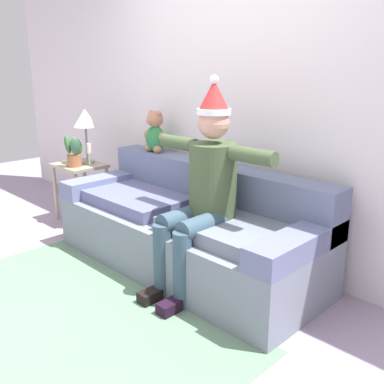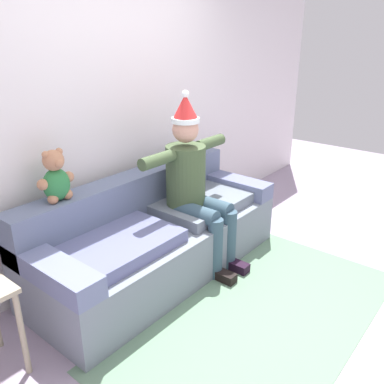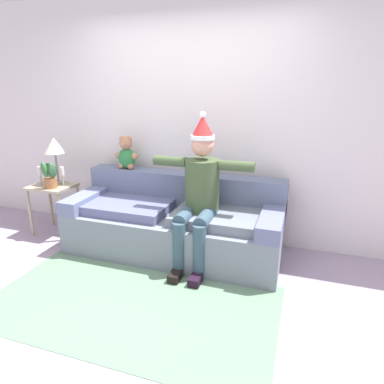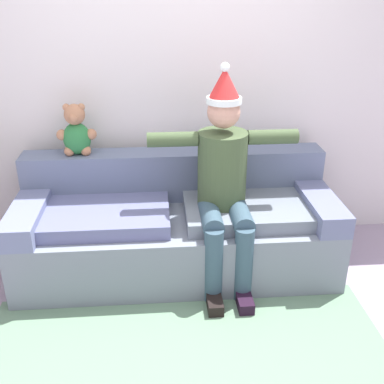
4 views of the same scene
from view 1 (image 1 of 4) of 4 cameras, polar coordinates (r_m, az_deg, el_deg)
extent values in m
plane|color=#A191A7|center=(3.06, -14.83, -15.23)|extent=(10.00, 10.00, 0.00)
cube|color=silver|center=(3.63, 5.53, 12.72)|extent=(7.00, 0.10, 2.70)
cube|color=slate|center=(3.48, -1.05, -6.61)|extent=(2.27, 0.88, 0.44)
cube|color=slate|center=(3.56, 2.65, 0.83)|extent=(2.27, 0.24, 0.37)
cube|color=slate|center=(4.14, -10.95, 1.18)|extent=(0.22, 0.88, 0.15)
cube|color=slate|center=(2.77, 13.86, -6.63)|extent=(0.22, 0.88, 0.15)
cube|color=slate|center=(3.72, -7.09, -0.80)|extent=(0.91, 0.62, 0.10)
cube|color=slate|center=(3.02, 4.99, -4.82)|extent=(0.91, 0.62, 0.10)
cylinder|color=#405333|center=(3.07, 2.76, 1.63)|extent=(0.34, 0.34, 0.52)
sphere|color=tan|center=(2.99, 2.87, 9.07)|extent=(0.22, 0.22, 0.22)
cylinder|color=white|center=(2.98, 2.89, 10.54)|extent=(0.23, 0.23, 0.04)
cone|color=red|center=(2.97, 2.92, 12.65)|extent=(0.21, 0.21, 0.20)
sphere|color=white|center=(2.97, 2.95, 14.57)|extent=(0.06, 0.06, 0.06)
cylinder|color=#375161|center=(3.07, -1.20, -3.39)|extent=(0.14, 0.40, 0.14)
cylinder|color=#375161|center=(3.05, -3.92, -9.03)|extent=(0.13, 0.13, 0.54)
cube|color=black|center=(3.11, -4.97, -13.26)|extent=(0.10, 0.24, 0.08)
cylinder|color=#375161|center=(2.94, 1.50, -4.32)|extent=(0.14, 0.40, 0.14)
cylinder|color=#375161|center=(2.92, -1.29, -10.23)|extent=(0.13, 0.13, 0.54)
cube|color=black|center=(2.98, -2.41, -14.64)|extent=(0.10, 0.24, 0.08)
cylinder|color=#405333|center=(3.25, -1.64, 6.46)|extent=(0.34, 0.10, 0.10)
cylinder|color=#405333|center=(2.81, 7.98, 4.73)|extent=(0.34, 0.10, 0.10)
ellipsoid|color=#2D7C40|center=(4.00, -4.82, 6.98)|extent=(0.20, 0.16, 0.24)
sphere|color=tan|center=(3.97, -4.89, 9.54)|extent=(0.15, 0.15, 0.15)
sphere|color=tan|center=(3.94, -5.56, 9.32)|extent=(0.07, 0.07, 0.07)
sphere|color=tan|center=(4.01, -5.40, 10.34)|extent=(0.05, 0.05, 0.05)
sphere|color=tan|center=(3.93, -4.40, 10.25)|extent=(0.05, 0.05, 0.05)
sphere|color=tan|center=(4.07, -5.80, 7.55)|extent=(0.08, 0.08, 0.08)
sphere|color=tan|center=(4.04, -5.68, 5.83)|extent=(0.08, 0.08, 0.08)
sphere|color=tan|center=(3.91, -3.83, 7.25)|extent=(0.08, 0.08, 0.08)
sphere|color=tan|center=(3.95, -4.56, 5.62)|extent=(0.08, 0.08, 0.08)
cube|color=tan|center=(4.58, -14.60, 3.40)|extent=(0.49, 0.41, 0.03)
cylinder|color=tan|center=(4.75, -17.49, -0.15)|extent=(0.04, 0.04, 0.58)
cylinder|color=tan|center=(4.39, -14.85, -1.27)|extent=(0.04, 0.04, 0.58)
cylinder|color=tan|center=(4.92, -13.87, 0.67)|extent=(0.04, 0.04, 0.58)
cylinder|color=tan|center=(4.57, -11.04, -0.35)|extent=(0.04, 0.04, 0.58)
cylinder|color=gray|center=(4.59, -13.53, 3.88)|extent=(0.14, 0.14, 0.03)
cylinder|color=gray|center=(4.55, -13.68, 6.18)|extent=(0.02, 0.02, 0.34)
cone|color=beige|center=(4.51, -13.91, 9.45)|extent=(0.24, 0.24, 0.18)
cylinder|color=#9E623B|center=(4.46, -15.21, 4.01)|extent=(0.14, 0.14, 0.12)
ellipsoid|color=#35613D|center=(4.38, -15.08, 5.86)|extent=(0.08, 0.13, 0.19)
ellipsoid|color=#286435|center=(4.51, -14.90, 5.85)|extent=(0.19, 0.12, 0.21)
ellipsoid|color=#336735|center=(4.43, -16.03, 6.04)|extent=(0.15, 0.11, 0.20)
cylinder|color=beige|center=(4.67, -15.74, 4.51)|extent=(0.02, 0.02, 0.12)
cylinder|color=white|center=(4.65, -15.84, 5.83)|extent=(0.04, 0.04, 0.10)
cylinder|color=beige|center=(4.47, -13.32, 4.19)|extent=(0.02, 0.02, 0.12)
cylinder|color=white|center=(4.44, -13.41, 5.60)|extent=(0.04, 0.04, 0.10)
cube|color=slate|center=(3.05, -15.08, -15.25)|extent=(2.41, 1.30, 0.01)
camera|label=2|loc=(4.52, -46.15, 16.36)|focal=38.05mm
camera|label=3|loc=(1.41, -88.24, 8.58)|focal=31.89mm
camera|label=4|loc=(2.59, -65.32, 16.36)|focal=43.29mm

